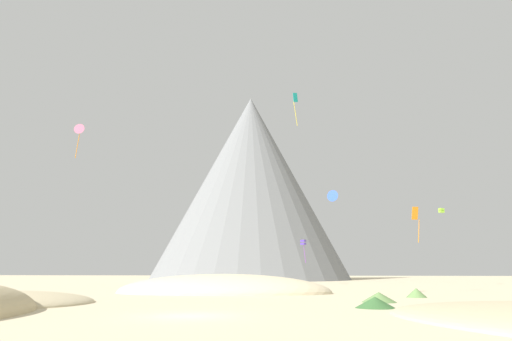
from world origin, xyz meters
The scene contains 12 objects.
ground_plane centered at (0.00, 0.00, 0.00)m, with size 400.00×400.00×0.00m, color beige.
dune_back_low centered at (-3.41, 24.70, 0.00)m, with size 23.45×10.98×4.07m, color beige.
bush_ridge_crest centered at (10.52, 6.87, 0.36)m, with size 2.62×2.62×0.71m, color #386633.
bush_mid_center centered at (15.62, 19.45, 0.42)m, with size 1.85×1.85×0.84m, color #668C4C.
bush_near_left centered at (11.44, 12.45, 0.38)m, with size 2.68×2.68×0.77m, color #668C4C.
rock_massif centered at (-11.74, 101.33, 22.58)m, with size 76.63×76.63×52.33m.
kite_rainbow_mid centered at (-23.48, 27.84, 20.26)m, with size 1.39×0.55×4.55m.
kite_teal_high centered at (3.88, 44.06, 28.90)m, with size 0.76×0.73×5.60m.
kite_indigo_low centered at (4.12, 58.70, 7.33)m, with size 1.07×1.08×4.16m.
kite_blue_low centered at (8.62, 23.28, 10.07)m, with size 1.27×0.81×1.23m.
kite_orange_low centered at (18.21, 29.78, 8.47)m, with size 0.85×0.64×4.12m.
kite_lime_low centered at (27.65, 54.96, 12.31)m, with size 0.94×0.93×0.77m.
Camera 1 is at (7.05, -24.43, 2.38)m, focal length 31.61 mm.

